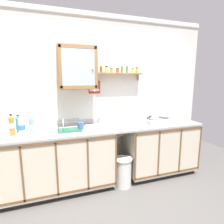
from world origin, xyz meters
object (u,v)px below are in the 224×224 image
Objects in this scene: bottle_water_blue_1 at (32,125)px; mug at (81,126)px; dish_rack at (68,129)px; bottle_juice_amber_2 at (12,125)px; hot_plate_stove at (159,121)px; saucepan at (152,116)px; wall_cabinet at (77,68)px; warning_sign at (94,87)px; trash_bin at (123,172)px; bottle_opaque_white_0 at (22,127)px; sink at (104,127)px; bottle_detergent_teal_3 at (19,124)px.

bottle_water_blue_1 is 2.11× the size of mug.
bottle_juice_amber_2 is at bearing 179.84° from dish_rack.
saucepan reaches higher than hot_plate_stove.
dish_rack is 0.91m from wall_cabinet.
trash_bin is (0.32, -0.50, -1.29)m from warning_sign.
trash_bin is at bearing -29.92° from wall_cabinet.
bottle_opaque_white_0 is at bearing -158.89° from warning_sign.
hot_plate_stove is 1.04m from trash_bin.
bottle_juice_amber_2 is at bearing 141.87° from bottle_opaque_white_0.
hot_plate_stove is at bearing -3.58° from sink.
bottle_water_blue_1 reaches higher than dish_rack.
bottle_water_blue_1 is (-1.99, 0.07, 0.07)m from hot_plate_stove.
warning_sign reaches higher than bottle_water_blue_1.
bottle_opaque_white_0 is 0.20m from bottle_water_blue_1.
trash_bin is (1.27, -0.25, -0.80)m from bottle_water_blue_1.
warning_sign reaches higher than bottle_opaque_white_0.
sink is 1.16× the size of hot_plate_stove.
mug is at bearing -87.86° from wall_cabinet.
dish_rack is at bearing -175.70° from mug.
bottle_detergent_teal_3 is at bearing 167.38° from trash_bin.
bottle_water_blue_1 is at bearing -165.45° from warning_sign.
saucepan is at bearing -6.92° from wall_cabinet.
wall_cabinet reaches higher than bottle_water_blue_1.
mug is at bearing -134.00° from warning_sign.
warning_sign is at bearing 46.00° from mug.
bottle_juice_amber_2 reaches higher than dish_rack.
sink is 0.38m from mug.
bottle_water_blue_1 is 1.04m from wall_cabinet.
dish_rack is 1.62× the size of warning_sign.
wall_cabinet is (0.77, 0.26, 0.77)m from bottle_opaque_white_0.
bottle_detergent_teal_3 reaches higher than mug.
hot_plate_stove is 1.62× the size of bottle_juice_amber_2.
bottle_water_blue_1 reaches higher than saucepan.
saucepan is 0.67× the size of trash_bin.
sink is 0.84m from saucepan.
sink is 0.67m from warning_sign.
bottle_detergent_teal_3 is at bearing 176.63° from saucepan.
wall_cabinet reaches higher than hot_plate_stove.
trash_bin is (0.79, -0.19, -0.71)m from dish_rack.
warning_sign is at bearing 163.31° from hot_plate_stove.
sink is 4.56× the size of mug.
dish_rack is at bearing 166.30° from trash_bin.
trash_bin is at bearing -13.70° from dish_rack.
bottle_detergent_teal_3 is at bearing 172.00° from mug.
bottle_detergent_teal_3 is at bearing -171.21° from warning_sign.
bottle_water_blue_1 is at bearing 56.53° from bottle_opaque_white_0.
trash_bin is (1.51, -0.19, -0.82)m from bottle_juice_amber_2.
warning_sign is 1.42m from trash_bin.
bottle_water_blue_1 reaches higher than mug.
trash_bin is at bearing -57.25° from warning_sign.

